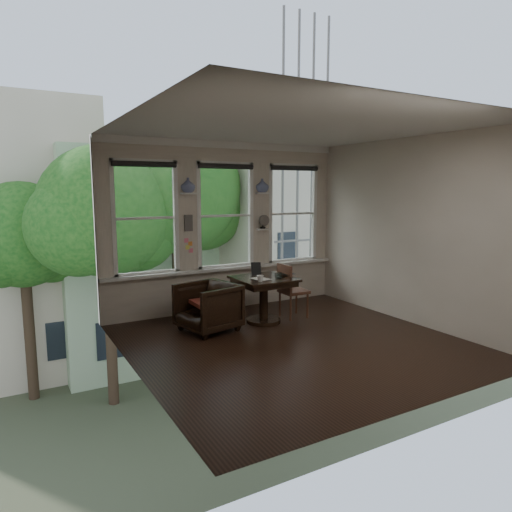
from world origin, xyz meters
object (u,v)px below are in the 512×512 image
table (264,300)px  mug (260,279)px  armchair_left (208,307)px  laptop (286,275)px  side_chair_right (294,291)px

table → mug: bearing=-129.5°
armchair_left → mug: 0.92m
armchair_left → mug: size_ratio=7.68×
table → armchair_left: armchair_left is taller
laptop → armchair_left: bearing=-177.6°
table → armchair_left: (-0.98, 0.02, 0.00)m
side_chair_right → mug: 0.93m
table → armchair_left: bearing=178.7°
armchair_left → side_chair_right: size_ratio=0.90×
side_chair_right → table: bearing=92.5°
table → mug: (-0.22, -0.27, 0.43)m
armchair_left → side_chair_right: side_chair_right is taller
armchair_left → side_chair_right: 1.59m
laptop → mug: 0.62m
side_chair_right → mug: side_chair_right is taller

